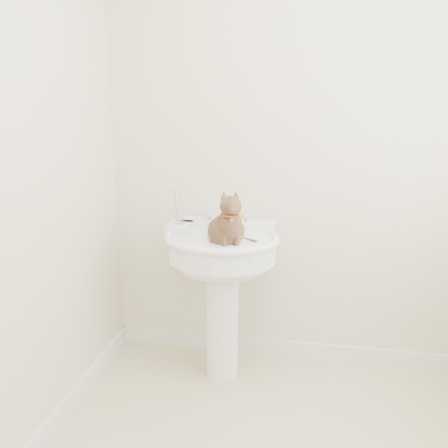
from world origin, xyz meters
The scene contains 8 objects.
wall_back centered at (0.00, 1.10, 1.25)m, with size 2.20×0.00×2.50m, color beige, non-canonical shape.
wall_front centered at (0.00, -1.10, 1.25)m, with size 2.20×0.00×2.50m, color beige, non-canonical shape.
baseboard_back centered at (0.00, 1.09, 0.04)m, with size 2.20×0.02×0.09m, color white.
pedestal_sink centered at (-0.40, 0.81, 0.67)m, with size 0.62×0.61×0.85m.
faucet centered at (-0.40, 0.96, 0.89)m, with size 0.28×0.12×0.14m.
soap_bar centered at (-0.35, 1.05, 0.87)m, with size 0.09×0.06×0.03m, color gold.
toothbrush_cup centered at (-0.65, 0.87, 0.90)m, with size 0.07×0.07×0.19m.
cat centered at (-0.36, 0.73, 0.89)m, with size 0.21×0.26×0.38m.
Camera 1 is at (0.04, -1.54, 1.51)m, focal length 38.00 mm.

